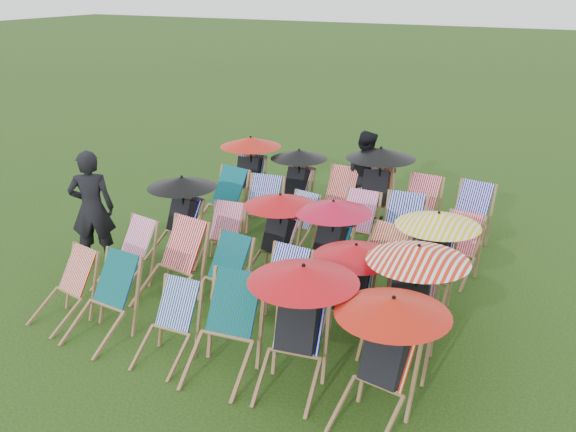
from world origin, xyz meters
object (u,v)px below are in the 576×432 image
at_px(deckchair_0, 63,289).
at_px(person_left, 92,209).
at_px(deckchair_5, 381,358).
at_px(person_rear, 365,175).
at_px(deckchair_29, 467,217).

relative_size(deckchair_0, person_left, 0.51).
xyz_separation_m(deckchair_5, person_rear, (-2.10, 5.11, 0.10)).
distance_m(deckchair_5, person_left, 5.13).
bearing_deg(deckchair_0, person_rear, 80.03).
height_order(deckchair_29, person_left, person_left).
bearing_deg(deckchair_29, person_rear, 172.89).
distance_m(deckchair_0, deckchair_29, 6.00).
xyz_separation_m(deckchair_5, deckchair_29, (-0.22, 4.64, -0.20)).
bearing_deg(person_rear, deckchair_5, 121.84).
xyz_separation_m(deckchair_0, person_rear, (1.98, 5.07, 0.35)).
relative_size(deckchair_5, deckchair_29, 1.33).
relative_size(deckchair_0, deckchair_5, 0.69).
height_order(deckchair_29, person_rear, person_rear).
bearing_deg(deckchair_5, person_rear, 122.22).
bearing_deg(person_left, deckchair_29, -178.94).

